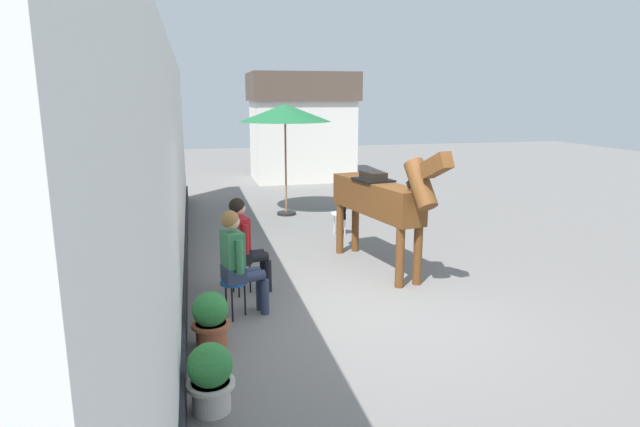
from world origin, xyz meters
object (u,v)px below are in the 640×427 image
(seated_visitor_near, at_px, (238,258))
(spare_stool_white, at_px, (339,216))
(saddled_horse_center, at_px, (380,199))
(cafe_parasol, at_px, (285,114))
(flower_planter_middle, at_px, (211,318))
(flower_planter_near, at_px, (210,376))
(seated_visitor_far, at_px, (244,241))

(seated_visitor_near, xyz_separation_m, spare_stool_white, (2.32, 3.65, -0.38))
(spare_stool_white, bearing_deg, saddled_horse_center, -88.84)
(seated_visitor_near, bearing_deg, cafe_parasol, 74.36)
(seated_visitor_near, relative_size, flower_planter_middle, 2.17)
(flower_planter_middle, height_order, spare_stool_white, flower_planter_middle)
(flower_planter_near, bearing_deg, seated_visitor_far, 78.45)
(seated_visitor_near, relative_size, seated_visitor_far, 1.00)
(seated_visitor_far, height_order, spare_stool_white, seated_visitor_far)
(cafe_parasol, bearing_deg, saddled_horse_center, -80.39)
(saddled_horse_center, distance_m, flower_planter_near, 4.51)
(seated_visitor_near, bearing_deg, seated_visitor_far, 79.30)
(flower_planter_near, height_order, spare_stool_white, flower_planter_near)
(seated_visitor_far, height_order, saddled_horse_center, saddled_horse_center)
(seated_visitor_near, relative_size, flower_planter_near, 2.17)
(spare_stool_white, bearing_deg, flower_planter_middle, -121.39)
(flower_planter_middle, bearing_deg, flower_planter_near, -92.24)
(saddled_horse_center, xyz_separation_m, flower_planter_near, (-2.80, -3.44, -0.82))
(seated_visitor_far, distance_m, flower_planter_near, 2.95)
(cafe_parasol, height_order, spare_stool_white, cafe_parasol)
(flower_planter_near, bearing_deg, cafe_parasol, 75.33)
(seated_visitor_near, distance_m, flower_planter_middle, 0.97)
(seated_visitor_near, bearing_deg, spare_stool_white, 57.59)
(saddled_horse_center, height_order, spare_stool_white, saddled_horse_center)
(seated_visitor_far, bearing_deg, flower_planter_middle, -108.69)
(seated_visitor_far, height_order, flower_planter_near, seated_visitor_far)
(spare_stool_white, bearing_deg, seated_visitor_near, -122.41)
(flower_planter_middle, xyz_separation_m, spare_stool_white, (2.70, 4.43, 0.07))
(spare_stool_white, bearing_deg, flower_planter_near, -115.74)
(seated_visitor_far, xyz_separation_m, cafe_parasol, (1.47, 4.98, 1.59))
(seated_visitor_far, relative_size, cafe_parasol, 0.54)
(flower_planter_near, xyz_separation_m, cafe_parasol, (2.05, 7.84, 2.03))
(spare_stool_white, bearing_deg, cafe_parasol, 108.13)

